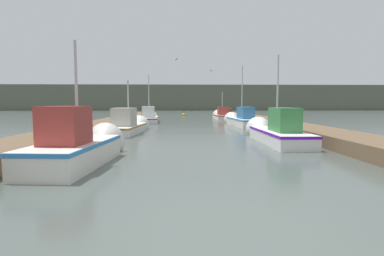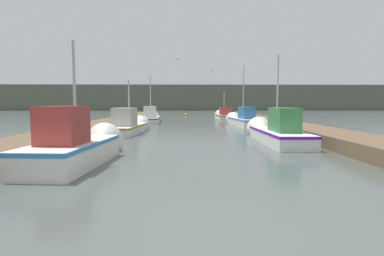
# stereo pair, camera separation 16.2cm
# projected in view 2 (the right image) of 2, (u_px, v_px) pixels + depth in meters

# --- Properties ---
(ground_plane) EXTENTS (200.00, 200.00, 0.00)m
(ground_plane) POSITION_uv_depth(u_px,v_px,m) (219.00, 234.00, 4.01)
(ground_plane) COLOR #47514C
(dock_left) EXTENTS (2.21, 40.00, 0.51)m
(dock_left) POSITION_uv_depth(u_px,v_px,m) (104.00, 125.00, 19.82)
(dock_left) COLOR brown
(dock_left) RESTS_ON ground_plane
(dock_right) EXTENTS (2.21, 40.00, 0.51)m
(dock_right) POSITION_uv_depth(u_px,v_px,m) (281.00, 125.00, 20.03)
(dock_right) COLOR brown
(dock_right) RESTS_ON ground_plane
(distant_shore_ridge) EXTENTS (120.00, 16.00, 5.80)m
(distant_shore_ridge) POSITION_uv_depth(u_px,v_px,m) (188.00, 98.00, 75.06)
(distant_shore_ridge) COLOR #565B4C
(distant_shore_ridge) RESTS_ON ground_plane
(fishing_boat_0) EXTENTS (1.78, 4.59, 3.83)m
(fishing_boat_0) POSITION_uv_depth(u_px,v_px,m) (78.00, 146.00, 8.62)
(fishing_boat_0) COLOR silver
(fishing_boat_0) RESTS_ON ground_plane
(fishing_boat_1) EXTENTS (1.50, 6.14, 4.25)m
(fishing_boat_1) POSITION_uv_depth(u_px,v_px,m) (274.00, 132.00, 13.66)
(fishing_boat_1) COLOR silver
(fishing_boat_1) RESTS_ON ground_plane
(fishing_boat_2) EXTENTS (1.76, 5.66, 3.44)m
(fishing_boat_2) POSITION_uv_depth(u_px,v_px,m) (130.00, 125.00, 17.51)
(fishing_boat_2) COLOR silver
(fishing_boat_2) RESTS_ON ground_plane
(fishing_boat_3) EXTENTS (1.85, 6.12, 4.88)m
(fishing_boat_3) POSITION_uv_depth(u_px,v_px,m) (242.00, 120.00, 22.84)
(fishing_boat_3) COLOR silver
(fishing_boat_3) RESTS_ON ground_plane
(fishing_boat_4) EXTENTS (1.97, 6.15, 4.71)m
(fishing_boat_4) POSITION_uv_depth(u_px,v_px,m) (151.00, 117.00, 27.33)
(fishing_boat_4) COLOR silver
(fishing_boat_4) RESTS_ON ground_plane
(fishing_boat_5) EXTENTS (1.74, 4.70, 3.42)m
(fishing_boat_5) POSITION_uv_depth(u_px,v_px,m) (224.00, 115.00, 32.63)
(fishing_boat_5) COLOR silver
(fishing_boat_5) RESTS_ON ground_plane
(mooring_piling_0) EXTENTS (0.24, 0.24, 1.12)m
(mooring_piling_0) POSITION_uv_depth(u_px,v_px,m) (145.00, 114.00, 32.45)
(mooring_piling_0) COLOR #473523
(mooring_piling_0) RESTS_ON ground_plane
(mooring_piling_1) EXTENTS (0.31, 0.31, 1.06)m
(mooring_piling_1) POSITION_uv_depth(u_px,v_px,m) (232.00, 113.00, 35.13)
(mooring_piling_1) COLOR #473523
(mooring_piling_1) RESTS_ON ground_plane
(mooring_piling_2) EXTENTS (0.28, 0.28, 1.26)m
(mooring_piling_2) POSITION_uv_depth(u_px,v_px,m) (117.00, 121.00, 18.29)
(mooring_piling_2) COLOR #473523
(mooring_piling_2) RESTS_ON ground_plane
(mooring_piling_3) EXTENTS (0.26, 0.26, 1.14)m
(mooring_piling_3) POSITION_uv_depth(u_px,v_px,m) (149.00, 113.00, 33.77)
(mooring_piling_3) COLOR #473523
(mooring_piling_3) RESTS_ON ground_plane
(channel_buoy) EXTENTS (0.44, 0.44, 0.94)m
(channel_buoy) POSITION_uv_depth(u_px,v_px,m) (186.00, 115.00, 40.70)
(channel_buoy) COLOR gold
(channel_buoy) RESTS_ON ground_plane
(seagull_lead) EXTENTS (0.38, 0.53, 0.12)m
(seagull_lead) POSITION_uv_depth(u_px,v_px,m) (213.00, 71.00, 22.62)
(seagull_lead) COLOR white
(seagull_1) EXTENTS (0.33, 0.55, 0.12)m
(seagull_1) POSITION_uv_depth(u_px,v_px,m) (177.00, 59.00, 23.25)
(seagull_1) COLOR white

